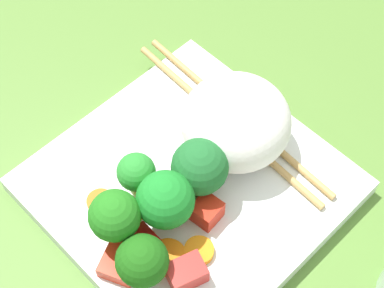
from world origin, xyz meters
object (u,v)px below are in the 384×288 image
square_plate (189,186)px  rice_mound (238,124)px  broccoli_floret_2 (136,173)px  carrot_slice_1 (100,201)px  chopstick_pair (231,117)px

square_plate → rice_mound: (-0.29, -5.53, 4.51)cm
broccoli_floret_2 → carrot_slice_1: 4.64cm
broccoli_floret_2 → rice_mound: bearing=-103.9°
carrot_slice_1 → chopstick_pair: size_ratio=0.10×
carrot_slice_1 → chopstick_pair: bearing=-96.1°
broccoli_floret_2 → carrot_slice_1: (1.60, 2.98, -3.17)cm
square_plate → broccoli_floret_2: broccoli_floret_2 is taller
broccoli_floret_2 → chopstick_pair: (0.06, -11.34, -3.08)cm
square_plate → chopstick_pair: chopstick_pair is taller
square_plate → carrot_slice_1: 7.97cm
carrot_slice_1 → square_plate: bearing=-117.7°
broccoli_floret_2 → carrot_slice_1: size_ratio=2.31×
rice_mound → chopstick_pair: 4.43cm
carrot_slice_1 → chopstick_pair: 14.41cm
rice_mound → carrot_slice_1: bearing=72.5°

